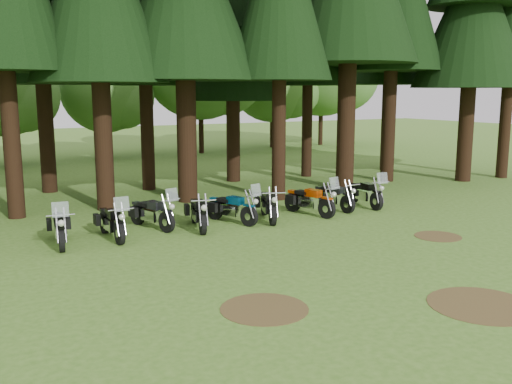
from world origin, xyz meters
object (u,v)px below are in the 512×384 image
(motorcycle_1, at_px, (112,223))
(motorcycle_7, at_px, (333,197))
(motorcycle_0, at_px, (60,228))
(motorcycle_5, at_px, (268,206))
(motorcycle_2, at_px, (152,214))
(motorcycle_4, at_px, (232,209))
(motorcycle_6, at_px, (310,201))
(motorcycle_8, at_px, (365,194))
(motorcycle_3, at_px, (198,214))

(motorcycle_1, distance_m, motorcycle_7, 8.32)
(motorcycle_0, distance_m, motorcycle_5, 6.82)
(motorcycle_2, relative_size, motorcycle_4, 1.01)
(motorcycle_4, relative_size, motorcycle_6, 0.94)
(motorcycle_8, bearing_deg, motorcycle_5, -171.30)
(motorcycle_2, relative_size, motorcycle_8, 0.97)
(motorcycle_0, xyz_separation_m, motorcycle_8, (11.19, 0.12, 0.00))
(motorcycle_3, bearing_deg, motorcycle_8, 15.73)
(motorcycle_3, distance_m, motorcycle_5, 2.58)
(motorcycle_2, xyz_separation_m, motorcycle_5, (3.87, -0.74, 0.01))
(motorcycle_1, xyz_separation_m, motorcycle_2, (1.47, 0.67, -0.00))
(motorcycle_5, relative_size, motorcycle_7, 1.01)
(motorcycle_6, bearing_deg, motorcycle_1, 165.48)
(motorcycle_1, relative_size, motorcycle_2, 1.02)
(motorcycle_1, height_order, motorcycle_4, motorcycle_1)
(motorcycle_1, xyz_separation_m, motorcycle_3, (2.76, -0.05, 0.00))
(motorcycle_6, bearing_deg, motorcycle_5, 164.93)
(motorcycle_1, relative_size, motorcycle_6, 0.97)
(motorcycle_0, bearing_deg, motorcycle_8, 8.06)
(motorcycle_4, xyz_separation_m, motorcycle_8, (5.66, 0.01, 0.01))
(motorcycle_8, bearing_deg, motorcycle_2, -177.70)
(motorcycle_0, xyz_separation_m, motorcycle_3, (4.24, -0.07, -0.00))
(motorcycle_6, bearing_deg, motorcycle_0, 165.50)
(motorcycle_6, xyz_separation_m, motorcycle_7, (1.30, 0.37, -0.03))
(motorcycle_0, xyz_separation_m, motorcycle_1, (1.48, -0.02, -0.00))
(motorcycle_4, bearing_deg, motorcycle_6, -24.95)
(motorcycle_6, height_order, motorcycle_7, motorcycle_6)
(motorcycle_5, relative_size, motorcycle_8, 0.97)
(motorcycle_5, distance_m, motorcycle_6, 1.67)
(motorcycle_0, relative_size, motorcycle_7, 1.04)
(motorcycle_0, height_order, motorcycle_4, motorcycle_0)
(motorcycle_0, distance_m, motorcycle_1, 1.48)
(motorcycle_6, relative_size, motorcycle_8, 1.01)
(motorcycle_6, bearing_deg, motorcycle_8, -8.29)
(motorcycle_7, bearing_deg, motorcycle_4, 176.99)
(motorcycle_1, bearing_deg, motorcycle_5, -1.75)
(motorcycle_3, relative_size, motorcycle_6, 0.98)
(motorcycle_4, bearing_deg, motorcycle_2, 148.05)
(motorcycle_8, bearing_deg, motorcycle_1, -173.21)
(motorcycle_6, distance_m, motorcycle_7, 1.35)
(motorcycle_4, bearing_deg, motorcycle_5, -29.12)
(motorcycle_0, xyz_separation_m, motorcycle_6, (8.49, -0.13, 0.01))
(motorcycle_3, distance_m, motorcycle_6, 4.25)
(motorcycle_1, xyz_separation_m, motorcycle_8, (9.71, 0.14, 0.00))
(motorcycle_0, xyz_separation_m, motorcycle_4, (5.53, 0.11, -0.01))
(motorcycle_3, height_order, motorcycle_6, motorcycle_6)
(motorcycle_1, bearing_deg, motorcycle_7, 0.75)
(motorcycle_6, bearing_deg, motorcycle_2, 158.38)
(motorcycle_3, xyz_separation_m, motorcycle_5, (2.58, -0.02, 0.01))
(motorcycle_1, distance_m, motorcycle_3, 2.76)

